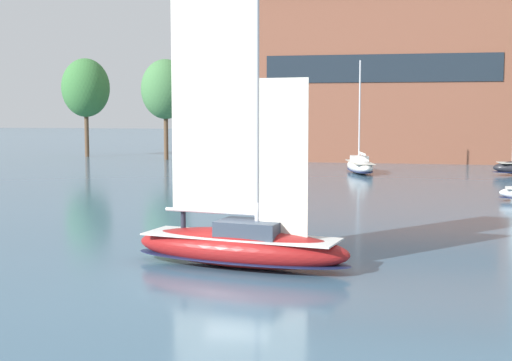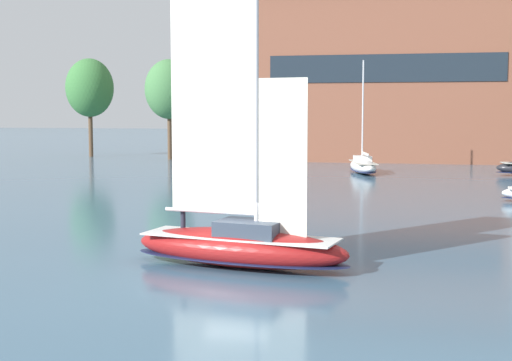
# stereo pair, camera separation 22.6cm
# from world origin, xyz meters

# --- Properties ---
(ground_plane) EXTENTS (400.00, 400.00, 0.00)m
(ground_plane) POSITION_xyz_m (0.00, 0.00, 0.00)
(ground_plane) COLOR #42667F
(waterfront_building) EXTENTS (30.21, 14.36, 20.11)m
(waterfront_building) POSITION_xyz_m (3.54, 62.10, 10.10)
(waterfront_building) COLOR brown
(waterfront_building) RESTS_ON ground
(tree_shore_left) EXTENTS (6.15, 6.15, 12.66)m
(tree_shore_left) POSITION_xyz_m (-34.19, 60.11, 8.86)
(tree_shore_left) COLOR brown
(tree_shore_left) RESTS_ON ground
(tree_shore_center) EXTENTS (5.90, 5.90, 12.15)m
(tree_shore_center) POSITION_xyz_m (-22.24, 56.73, 8.50)
(tree_shore_center) COLOR brown
(tree_shore_center) RESTS_ON ground
(sailboat_main) EXTENTS (9.03, 3.99, 12.00)m
(sailboat_main) POSITION_xyz_m (0.01, -0.00, 0.97)
(sailboat_main) COLOR maroon
(sailboat_main) RESTS_ON ground
(sailboat_moored_near_marina) EXTENTS (3.82, 8.08, 10.73)m
(sailboat_moored_near_marina) POSITION_xyz_m (2.05, 42.46, 0.73)
(sailboat_moored_near_marina) COLOR white
(sailboat_moored_near_marina) RESTS_ON ground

